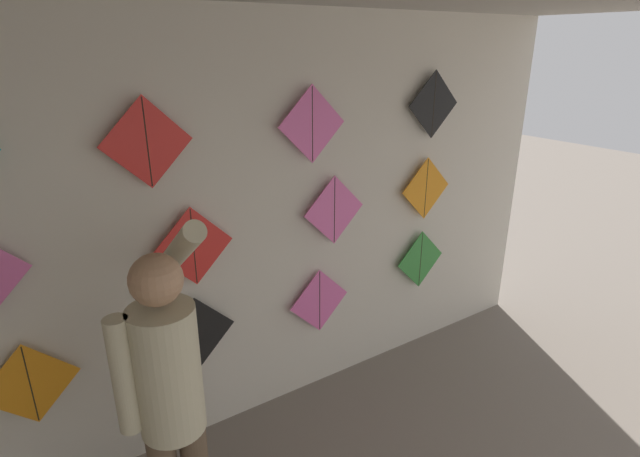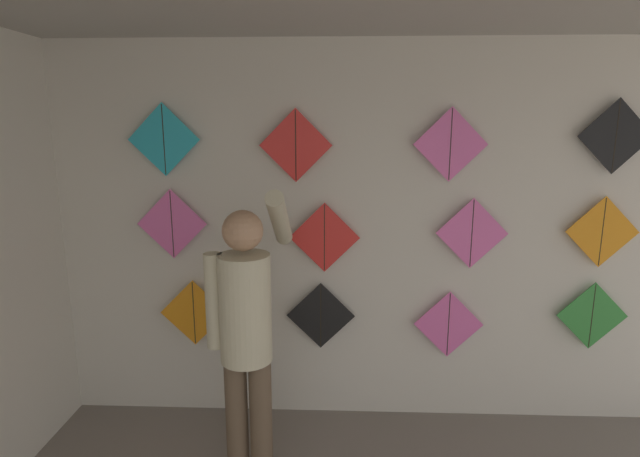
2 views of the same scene
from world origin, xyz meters
TOP-DOWN VIEW (x-y plane):
  - back_panel at (0.00, 3.86)m, footprint 5.57×0.06m
  - shopkeeper at (-0.86, 3.00)m, footprint 0.47×0.63m
  - kite_0 at (-1.41, 3.77)m, footprint 0.51×0.01m
  - kite_1 at (-0.45, 3.77)m, footprint 0.51×0.01m
  - kite_2 at (0.49, 3.77)m, footprint 0.51×0.01m
  - kite_3 at (1.53, 3.77)m, footprint 0.51×0.01m
  - kite_5 at (-0.43, 3.77)m, footprint 0.51×0.01m
  - kite_6 at (0.62, 3.77)m, footprint 0.51×0.01m
  - kite_7 at (1.53, 3.77)m, footprint 0.51×0.01m
  - kite_9 at (-0.63, 3.77)m, footprint 0.51×0.01m
  - kite_10 at (0.44, 3.77)m, footprint 0.51×0.01m
  - kite_11 at (1.54, 3.77)m, footprint 0.51×0.01m

SIDE VIEW (x-z plane):
  - kite_2 at x=0.49m, z-range 0.51..1.02m
  - kite_1 at x=-0.45m, z-range 0.57..1.08m
  - kite_0 at x=-1.41m, z-range 0.57..1.08m
  - kite_3 at x=1.53m, z-range 0.60..1.11m
  - shopkeeper at x=-0.86m, z-range 0.12..1.99m
  - back_panel at x=0.00m, z-range 0.00..2.80m
  - kite_5 at x=-0.43m, z-range 1.16..1.67m
  - kite_6 at x=0.62m, z-range 1.20..1.72m
  - kite_7 at x=1.53m, z-range 1.22..1.73m
  - kite_9 at x=-0.63m, z-range 1.82..2.33m
  - kite_10 at x=0.44m, z-range 1.83..2.34m
  - kite_11 at x=1.54m, z-range 1.89..2.40m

